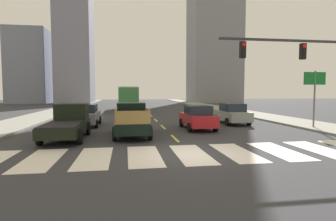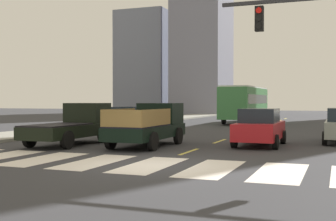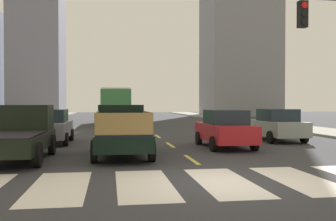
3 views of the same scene
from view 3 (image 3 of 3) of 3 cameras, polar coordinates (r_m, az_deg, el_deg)
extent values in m
plane|color=#333338|center=(10.26, 8.20, -10.32)|extent=(160.00, 160.00, 0.00)
cube|color=gray|center=(31.33, 19.35, -2.57)|extent=(3.91, 110.00, 0.15)
cube|color=silver|center=(9.92, -15.70, -10.72)|extent=(1.37, 3.87, 0.01)
cube|color=silver|center=(9.88, -3.53, -10.73)|extent=(1.37, 3.87, 0.01)
cube|color=silver|center=(10.26, 8.20, -10.29)|extent=(1.37, 3.87, 0.01)
cube|color=silver|center=(11.02, 18.66, -9.55)|extent=(1.37, 3.87, 0.01)
cube|color=#DAC54B|center=(14.08, 3.47, -7.19)|extent=(0.16, 2.40, 0.01)
cube|color=#DAC54B|center=(18.97, 0.32, -5.06)|extent=(0.16, 2.40, 0.01)
cube|color=#DAC54B|center=(23.90, -1.53, -3.79)|extent=(0.16, 2.40, 0.01)
cube|color=#DAC54B|center=(28.85, -2.74, -2.96)|extent=(0.16, 2.40, 0.01)
cube|color=#DAC54B|center=(33.82, -3.60, -2.37)|extent=(0.16, 2.40, 0.01)
cube|color=#DAC54B|center=(38.79, -4.23, -1.93)|extent=(0.16, 2.40, 0.01)
cube|color=#DAC54B|center=(43.78, -4.72, -1.59)|extent=(0.16, 2.40, 0.01)
cube|color=#DAC54B|center=(48.76, -5.11, -1.33)|extent=(0.16, 2.40, 0.01)
cube|color=black|center=(14.95, -6.80, -4.10)|extent=(1.96, 5.20, 0.56)
cube|color=black|center=(16.60, -6.98, -0.89)|extent=(1.84, 1.60, 1.00)
cube|color=#19232D|center=(17.03, -7.02, -0.24)|extent=(1.72, 0.08, 0.56)
cube|color=black|center=(13.98, -6.68, -3.18)|extent=(1.84, 3.30, 0.06)
cylinder|color=black|center=(16.53, -10.37, -4.59)|extent=(0.22, 0.80, 0.80)
cylinder|color=black|center=(16.58, -3.56, -4.56)|extent=(0.22, 0.80, 0.80)
cylinder|color=black|center=(13.43, -10.79, -5.90)|extent=(0.22, 0.80, 0.80)
cylinder|color=black|center=(13.50, -2.41, -5.85)|extent=(0.22, 0.80, 0.80)
cube|color=olive|center=(13.95, -10.39, -1.64)|extent=(0.06, 3.17, 0.70)
cube|color=olive|center=(14.01, -3.00, -1.61)|extent=(0.06, 3.17, 0.70)
cube|color=olive|center=(12.37, -6.45, -1.97)|extent=(1.80, 0.06, 0.70)
cube|color=black|center=(14.62, -21.34, -4.28)|extent=(1.96, 5.20, 0.56)
cube|color=black|center=(16.23, -20.03, -0.99)|extent=(1.84, 1.60, 1.00)
cube|color=#19232D|center=(16.65, -19.73, -0.32)|extent=(1.72, 0.08, 0.56)
cube|color=black|center=(13.67, -22.23, -3.35)|extent=(1.84, 3.30, 0.06)
cylinder|color=black|center=(16.39, -23.47, -4.71)|extent=(0.22, 0.80, 0.80)
cylinder|color=black|center=(16.00, -16.65, -4.81)|extent=(0.22, 0.80, 0.80)
cylinder|color=black|center=(12.93, -18.62, -6.20)|extent=(0.22, 0.80, 0.80)
cube|color=#397942|center=(37.31, -7.77, 0.78)|extent=(2.50, 10.80, 2.70)
cube|color=#19232D|center=(37.31, -7.78, 1.32)|extent=(2.52, 9.94, 0.80)
cube|color=silver|center=(37.33, -7.78, 2.94)|extent=(2.40, 10.37, 0.12)
cylinder|color=black|center=(40.69, -9.59, -1.11)|extent=(0.22, 1.00, 1.00)
cylinder|color=black|center=(40.72, -6.07, -1.10)|extent=(0.22, 1.00, 1.00)
cylinder|color=black|center=(34.38, -9.79, -1.50)|extent=(0.22, 1.00, 1.00)
cylinder|color=black|center=(34.42, -5.62, -1.49)|extent=(0.22, 1.00, 1.00)
cube|color=red|center=(17.95, 8.31, -3.18)|extent=(1.80, 4.40, 0.76)
cube|color=#1E2833|center=(17.77, 8.45, -0.96)|extent=(1.58, 2.11, 0.64)
cylinder|color=black|center=(19.06, 4.52, -4.07)|extent=(0.22, 0.64, 0.64)
cylinder|color=black|center=(19.55, 9.68, -3.96)|extent=(0.22, 0.64, 0.64)
cylinder|color=black|center=(16.43, 6.67, -4.90)|extent=(0.22, 0.64, 0.64)
cylinder|color=black|center=(16.99, 12.56, -4.72)|extent=(0.22, 0.64, 0.64)
cube|color=gray|center=(21.76, 15.59, -2.47)|extent=(1.80, 4.40, 0.76)
cube|color=#1E2833|center=(21.60, 15.76, -0.64)|extent=(1.58, 2.11, 0.64)
cylinder|color=black|center=(22.71, 12.10, -3.27)|extent=(0.22, 0.64, 0.64)
cylinder|color=black|center=(23.40, 16.23, -3.16)|extent=(0.22, 0.64, 0.64)
cylinder|color=black|center=(20.18, 14.83, -3.82)|extent=(0.22, 0.64, 0.64)
cylinder|color=black|center=(20.96, 19.36, -3.66)|extent=(0.22, 0.64, 0.64)
cube|color=gray|center=(20.50, -16.88, -2.69)|extent=(1.80, 4.40, 0.76)
cube|color=#1E2833|center=(20.32, -16.95, -0.75)|extent=(1.58, 2.11, 0.64)
cylinder|color=black|center=(22.01, -18.68, -3.44)|extent=(0.22, 0.64, 0.64)
cylinder|color=black|center=(21.77, -14.00, -3.46)|extent=(0.22, 0.64, 0.64)
cylinder|color=black|center=(19.34, -20.10, -4.06)|extent=(0.22, 0.64, 0.64)
cylinder|color=black|center=(19.06, -14.78, -4.10)|extent=(0.22, 0.64, 0.64)
cube|color=black|center=(13.39, 19.14, 13.19)|extent=(0.28, 0.24, 0.84)
cylinder|color=red|center=(13.34, 19.41, 14.38)|extent=(0.20, 0.04, 0.20)
cylinder|color=black|center=(13.28, 19.40, 13.29)|extent=(0.20, 0.04, 0.20)
cylinder|color=black|center=(13.23, 19.40, 12.19)|extent=(0.20, 0.04, 0.20)
cube|color=gray|center=(64.31, -18.59, 14.02)|extent=(7.39, 9.85, 33.04)
camera|label=1|loc=(1.89, 168.92, 21.29)|focal=29.04mm
camera|label=2|loc=(9.33, 104.30, 0.24)|focal=47.76mm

